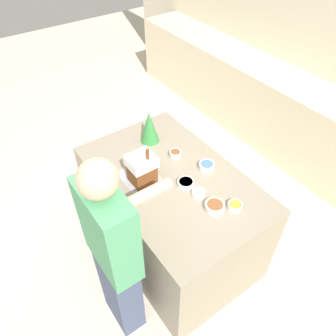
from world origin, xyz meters
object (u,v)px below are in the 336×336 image
(gingerbread_house, at_px, (142,168))
(candy_bowl_behind_tray, at_px, (186,183))
(candy_bowl_beside_tree, at_px, (175,154))
(person, at_px, (114,255))
(decorative_tree, at_px, (149,127))
(candy_bowl_front_corner, at_px, (198,193))
(candy_bowl_far_left, at_px, (207,166))
(baking_tray, at_px, (143,181))
(candy_bowl_far_right, at_px, (215,206))
(candy_bowl_center_rear, at_px, (235,206))

(gingerbread_house, distance_m, candy_bowl_behind_tray, 0.35)
(gingerbread_house, bearing_deg, candy_bowl_beside_tree, 103.16)
(person, bearing_deg, decorative_tree, 135.29)
(decorative_tree, xyz_separation_m, person, (0.80, -0.79, -0.19))
(candy_bowl_front_corner, bearing_deg, candy_bowl_far_left, 128.21)
(baking_tray, distance_m, decorative_tree, 0.51)
(decorative_tree, distance_m, candy_bowl_far_left, 0.59)
(gingerbread_house, distance_m, person, 0.65)
(baking_tray, relative_size, gingerbread_house, 1.21)
(baking_tray, distance_m, candy_bowl_far_left, 0.51)
(gingerbread_house, bearing_deg, decorative_tree, 140.61)
(baking_tray, height_order, candy_bowl_far_right, candy_bowl_far_right)
(person, bearing_deg, candy_bowl_behind_tray, 105.16)
(candy_bowl_center_rear, distance_m, candy_bowl_front_corner, 0.27)
(candy_bowl_behind_tray, xyz_separation_m, person, (0.19, -0.72, -0.06))
(baking_tray, height_order, candy_bowl_far_left, candy_bowl_far_left)
(candy_bowl_beside_tree, bearing_deg, candy_bowl_front_corner, -14.68)
(baking_tray, height_order, candy_bowl_behind_tray, candy_bowl_behind_tray)
(gingerbread_house, bearing_deg, candy_bowl_far_left, 70.38)
(candy_bowl_behind_tray, bearing_deg, person, -74.84)
(candy_bowl_center_rear, height_order, person, person)
(decorative_tree, height_order, candy_bowl_front_corner, decorative_tree)
(candy_bowl_front_corner, height_order, candy_bowl_far_left, candy_bowl_far_left)
(decorative_tree, height_order, person, person)
(candy_bowl_far_left, xyz_separation_m, person, (0.24, -0.96, -0.07))
(decorative_tree, bearing_deg, person, -44.71)
(candy_bowl_beside_tree, height_order, person, person)
(baking_tray, xyz_separation_m, candy_bowl_beside_tree, (-0.09, 0.37, 0.02))
(candy_bowl_front_corner, bearing_deg, candy_bowl_beside_tree, 165.32)
(baking_tray, bearing_deg, candy_bowl_beside_tree, 103.11)
(candy_bowl_far_left, distance_m, candy_bowl_behind_tray, 0.25)
(candy_bowl_center_rear, distance_m, candy_bowl_far_left, 0.43)
(candy_bowl_beside_tree, bearing_deg, decorative_tree, -169.42)
(decorative_tree, bearing_deg, candy_bowl_front_corner, -4.66)
(candy_bowl_behind_tray, distance_m, person, 0.74)
(candy_bowl_center_rear, relative_size, candy_bowl_far_right, 0.73)
(decorative_tree, distance_m, candy_bowl_behind_tray, 0.62)
(person, bearing_deg, candy_bowl_beside_tree, 120.66)
(baking_tray, relative_size, candy_bowl_center_rear, 3.85)
(gingerbread_house, relative_size, decorative_tree, 1.12)
(baking_tray, relative_size, candy_bowl_front_corner, 3.95)
(candy_bowl_center_rear, xyz_separation_m, person, (-0.18, -0.86, -0.07))
(candy_bowl_beside_tree, height_order, candy_bowl_far_right, same)
(decorative_tree, relative_size, candy_bowl_far_left, 2.33)
(candy_bowl_front_corner, bearing_deg, candy_bowl_far_right, 2.90)
(candy_bowl_center_rear, xyz_separation_m, candy_bowl_far_right, (-0.08, -0.12, 0.00))
(candy_bowl_far_left, relative_size, candy_bowl_behind_tray, 0.98)
(decorative_tree, distance_m, candy_bowl_center_rear, 0.99)
(baking_tray, bearing_deg, decorative_tree, 140.57)
(candy_bowl_front_corner, bearing_deg, candy_bowl_center_rear, 28.11)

